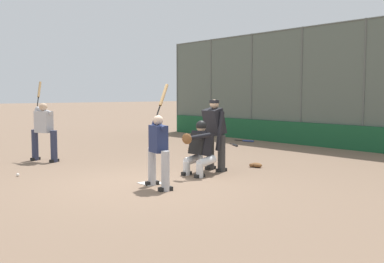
{
  "coord_description": "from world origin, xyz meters",
  "views": [
    {
      "loc": [
        -7.68,
        5.3,
        1.88
      ],
      "look_at": [
        -0.14,
        -1.0,
        1.05
      ],
      "focal_mm": 42.0,
      "sensor_mm": 36.0,
      "label": 1
    }
  ],
  "objects_px": {
    "spare_bat_near_backstop": "(247,141)",
    "spare_bat_by_padding": "(234,145)",
    "batter_at_plate": "(158,148)",
    "umpire_home": "(215,133)",
    "batter_on_deck": "(44,130)",
    "fielding_glove_on_dirt": "(256,165)",
    "catcher_behind_plate": "(199,147)",
    "baseball_loose": "(18,175)"
  },
  "relations": [
    {
      "from": "spare_bat_near_backstop",
      "to": "batter_on_deck",
      "type": "bearing_deg",
      "value": -107.67
    },
    {
      "from": "batter_on_deck",
      "to": "fielding_glove_on_dirt",
      "type": "relative_size",
      "value": 6.82
    },
    {
      "from": "spare_bat_near_backstop",
      "to": "baseball_loose",
      "type": "distance_m",
      "value": 9.59
    },
    {
      "from": "batter_at_plate",
      "to": "spare_bat_near_backstop",
      "type": "distance_m",
      "value": 9.1
    },
    {
      "from": "catcher_behind_plate",
      "to": "batter_on_deck",
      "type": "height_order",
      "value": "batter_on_deck"
    },
    {
      "from": "spare_bat_near_backstop",
      "to": "baseball_loose",
      "type": "bearing_deg",
      "value": -96.22
    },
    {
      "from": "batter_at_plate",
      "to": "batter_on_deck",
      "type": "bearing_deg",
      "value": 15.8
    },
    {
      "from": "umpire_home",
      "to": "fielding_glove_on_dirt",
      "type": "relative_size",
      "value": 5.32
    },
    {
      "from": "batter_at_plate",
      "to": "umpire_home",
      "type": "height_order",
      "value": "batter_at_plate"
    },
    {
      "from": "batter_at_plate",
      "to": "fielding_glove_on_dirt",
      "type": "height_order",
      "value": "batter_at_plate"
    },
    {
      "from": "spare_bat_by_padding",
      "to": "umpire_home",
      "type": "bearing_deg",
      "value": -23.56
    },
    {
      "from": "fielding_glove_on_dirt",
      "to": "baseball_loose",
      "type": "bearing_deg",
      "value": 62.8
    },
    {
      "from": "fielding_glove_on_dirt",
      "to": "batter_at_plate",
      "type": "bearing_deg",
      "value": 97.39
    },
    {
      "from": "umpire_home",
      "to": "spare_bat_near_backstop",
      "type": "relative_size",
      "value": 2.14
    },
    {
      "from": "catcher_behind_plate",
      "to": "spare_bat_by_padding",
      "type": "height_order",
      "value": "catcher_behind_plate"
    },
    {
      "from": "catcher_behind_plate",
      "to": "baseball_loose",
      "type": "xyz_separation_m",
      "value": [
        2.54,
        3.26,
        -0.62
      ]
    },
    {
      "from": "batter_at_plate",
      "to": "fielding_glove_on_dirt",
      "type": "xyz_separation_m",
      "value": [
        0.44,
        -3.37,
        -0.74
      ]
    },
    {
      "from": "batter_at_plate",
      "to": "catcher_behind_plate",
      "type": "bearing_deg",
      "value": -59.32
    },
    {
      "from": "spare_bat_by_padding",
      "to": "fielding_glove_on_dirt",
      "type": "relative_size",
      "value": 2.36
    },
    {
      "from": "batter_at_plate",
      "to": "batter_on_deck",
      "type": "distance_m",
      "value": 4.96
    },
    {
      "from": "umpire_home",
      "to": "batter_on_deck",
      "type": "distance_m",
      "value": 4.92
    },
    {
      "from": "umpire_home",
      "to": "fielding_glove_on_dirt",
      "type": "xyz_separation_m",
      "value": [
        -0.32,
        -1.15,
        -0.88
      ]
    },
    {
      "from": "batter_at_plate",
      "to": "spare_bat_by_padding",
      "type": "distance_m",
      "value": 7.61
    },
    {
      "from": "batter_on_deck",
      "to": "fielding_glove_on_dirt",
      "type": "distance_m",
      "value": 5.91
    },
    {
      "from": "batter_on_deck",
      "to": "spare_bat_by_padding",
      "type": "distance_m",
      "value": 6.81
    },
    {
      "from": "batter_on_deck",
      "to": "baseball_loose",
      "type": "bearing_deg",
      "value": 121.92
    },
    {
      "from": "catcher_behind_plate",
      "to": "fielding_glove_on_dirt",
      "type": "distance_m",
      "value": 1.95
    },
    {
      "from": "baseball_loose",
      "to": "spare_bat_by_padding",
      "type": "bearing_deg",
      "value": -82.4
    },
    {
      "from": "catcher_behind_plate",
      "to": "baseball_loose",
      "type": "relative_size",
      "value": 17.13
    },
    {
      "from": "batter_at_plate",
      "to": "spare_bat_near_backstop",
      "type": "height_order",
      "value": "batter_at_plate"
    },
    {
      "from": "batter_on_deck",
      "to": "catcher_behind_plate",
      "type": "bearing_deg",
      "value": -178.84
    },
    {
      "from": "spare_bat_near_backstop",
      "to": "fielding_glove_on_dirt",
      "type": "height_order",
      "value": "fielding_glove_on_dirt"
    },
    {
      "from": "spare_bat_near_backstop",
      "to": "baseball_loose",
      "type": "relative_size",
      "value": 11.01
    },
    {
      "from": "catcher_behind_plate",
      "to": "umpire_home",
      "type": "height_order",
      "value": "umpire_home"
    },
    {
      "from": "batter_on_deck",
      "to": "spare_bat_near_backstop",
      "type": "xyz_separation_m",
      "value": [
        -0.14,
        -8.06,
        -0.85
      ]
    },
    {
      "from": "catcher_behind_plate",
      "to": "batter_on_deck",
      "type": "relative_size",
      "value": 0.57
    },
    {
      "from": "batter_at_plate",
      "to": "baseball_loose",
      "type": "xyz_separation_m",
      "value": [
        3.06,
        1.74,
        -0.76
      ]
    },
    {
      "from": "umpire_home",
      "to": "batter_on_deck",
      "type": "bearing_deg",
      "value": 32.8
    },
    {
      "from": "spare_bat_near_backstop",
      "to": "spare_bat_by_padding",
      "type": "xyz_separation_m",
      "value": [
        -0.67,
        1.35,
        0.0
      ]
    },
    {
      "from": "catcher_behind_plate",
      "to": "umpire_home",
      "type": "relative_size",
      "value": 0.73
    },
    {
      "from": "catcher_behind_plate",
      "to": "baseball_loose",
      "type": "bearing_deg",
      "value": 48.4
    },
    {
      "from": "spare_bat_by_padding",
      "to": "baseball_loose",
      "type": "height_order",
      "value": "baseball_loose"
    }
  ]
}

